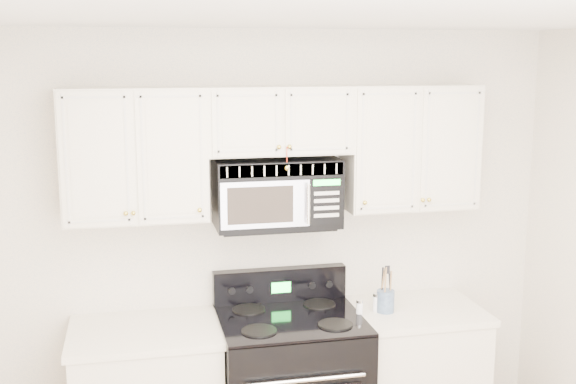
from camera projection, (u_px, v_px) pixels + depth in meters
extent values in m
cube|color=white|center=(366.00, 10.00, 2.57)|extent=(3.50, 3.50, 0.01)
cube|color=#F9E5C5|center=(272.00, 242.00, 4.49)|extent=(3.50, 0.01, 2.60)
cube|color=white|center=(145.00, 332.00, 4.09)|extent=(0.86, 0.65, 0.04)
cube|color=beige|center=(408.00, 381.00, 4.51)|extent=(0.82, 0.63, 0.88)
cube|color=white|center=(410.00, 311.00, 4.43)|extent=(0.86, 0.65, 0.04)
cylinder|color=silver|center=(306.00, 380.00, 3.89)|extent=(0.66, 0.02, 0.02)
cube|color=black|center=(291.00, 319.00, 4.22)|extent=(0.84, 0.71, 0.02)
cube|color=black|center=(280.00, 285.00, 4.51)|extent=(0.84, 0.08, 0.22)
cube|color=#26FF46|center=(281.00, 288.00, 4.46)|extent=(0.12, 0.00, 0.07)
cube|color=beige|center=(135.00, 155.00, 4.04)|extent=(0.80, 0.33, 0.75)
cube|color=beige|center=(409.00, 147.00, 4.39)|extent=(0.80, 0.33, 0.75)
cube|color=beige|center=(277.00, 120.00, 4.18)|extent=(0.84, 0.33, 0.39)
sphere|color=gold|center=(133.00, 213.00, 3.91)|extent=(0.03, 0.03, 0.03)
sphere|color=gold|center=(200.00, 210.00, 3.99)|extent=(0.03, 0.03, 0.03)
sphere|color=gold|center=(365.00, 203.00, 4.19)|extent=(0.03, 0.03, 0.03)
sphere|color=gold|center=(423.00, 200.00, 4.27)|extent=(0.03, 0.03, 0.03)
sphere|color=gold|center=(279.00, 147.00, 4.02)|extent=(0.03, 0.03, 0.03)
sphere|color=gold|center=(290.00, 147.00, 4.03)|extent=(0.03, 0.03, 0.03)
cylinder|color=red|center=(287.00, 157.00, 4.04)|extent=(0.00, 0.00, 0.11)
sphere|color=gold|center=(287.00, 168.00, 4.05)|extent=(0.04, 0.04, 0.04)
cube|color=black|center=(276.00, 192.00, 4.24)|extent=(0.73, 0.36, 0.40)
cube|color=beige|center=(282.00, 170.00, 4.05)|extent=(0.71, 0.01, 0.07)
cube|color=silver|center=(266.00, 205.00, 4.05)|extent=(0.51, 0.01, 0.27)
cube|color=black|center=(261.00, 205.00, 4.04)|extent=(0.38, 0.01, 0.21)
cube|color=black|center=(326.00, 202.00, 4.13)|extent=(0.20, 0.01, 0.27)
cube|color=#26FF46|center=(327.00, 182.00, 4.10)|extent=(0.16, 0.00, 0.03)
cylinder|color=silver|center=(308.00, 204.00, 4.07)|extent=(0.02, 0.02, 0.23)
cylinder|color=slate|center=(385.00, 301.00, 4.34)|extent=(0.11, 0.11, 0.13)
cylinder|color=olive|center=(390.00, 290.00, 4.34)|extent=(0.01, 0.01, 0.23)
cylinder|color=black|center=(382.00, 288.00, 4.35)|extent=(0.01, 0.01, 0.25)
cylinder|color=olive|center=(385.00, 289.00, 4.30)|extent=(0.01, 0.01, 0.27)
cylinder|color=black|center=(390.00, 290.00, 4.34)|extent=(0.01, 0.01, 0.23)
cylinder|color=olive|center=(382.00, 288.00, 4.35)|extent=(0.01, 0.01, 0.25)
cylinder|color=white|center=(359.00, 309.00, 4.28)|extent=(0.04, 0.04, 0.08)
cylinder|color=silver|center=(360.00, 301.00, 4.27)|extent=(0.04, 0.04, 0.02)
cylinder|color=white|center=(376.00, 304.00, 4.36)|extent=(0.04, 0.04, 0.09)
cylinder|color=silver|center=(377.00, 295.00, 4.35)|extent=(0.05, 0.05, 0.02)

